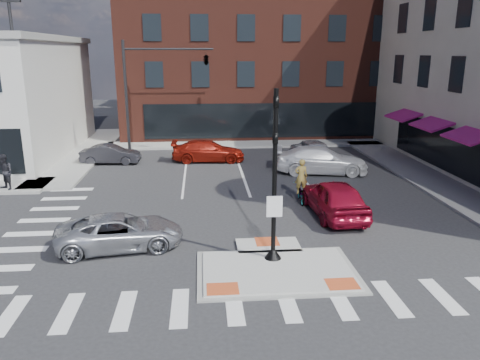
{
  "coord_description": "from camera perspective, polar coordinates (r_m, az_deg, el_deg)",
  "views": [
    {
      "loc": [
        -2.47,
        -14.81,
        7.25
      ],
      "look_at": [
        -0.86,
        4.17,
        2.0
      ],
      "focal_mm": 35.0,
      "sensor_mm": 36.0,
      "label": 1
    }
  ],
  "objects": [
    {
      "name": "silver_suv",
      "position": [
        18.39,
        -14.42,
        -6.12
      ],
      "size": [
        5.0,
        2.88,
        1.31
      ],
      "primitive_type": "imported",
      "rotation": [
        0.0,
        0.0,
        1.73
      ],
      "color": "#B4B6BC",
      "rests_on": "ground"
    },
    {
      "name": "bg_car_red",
      "position": [
        31.9,
        -3.9,
        3.55
      ],
      "size": [
        4.98,
        2.22,
        1.42
      ],
      "primitive_type": "imported",
      "rotation": [
        0.0,
        0.0,
        1.52
      ],
      "color": "maroon",
      "rests_on": "ground"
    },
    {
      "name": "refuge_island",
      "position": [
        16.43,
        4.38,
        -10.64
      ],
      "size": [
        5.4,
        4.65,
        0.13
      ],
      "color": "gray",
      "rests_on": "ground"
    },
    {
      "name": "building_far_right",
      "position": [
        69.77,
        4.78,
        14.34
      ],
      "size": [
        12.0,
        12.0,
        12.0
      ],
      "primitive_type": "cube",
      "color": "brown",
      "rests_on": "ground"
    },
    {
      "name": "signal_pole",
      "position": [
        16.17,
        4.18,
        -2.26
      ],
      "size": [
        0.6,
        0.6,
        5.98
      ],
      "color": "black",
      "rests_on": "refuge_island"
    },
    {
      "name": "cyclist",
      "position": [
        23.28,
        7.42,
        -0.96
      ],
      "size": [
        0.7,
        1.77,
        2.2
      ],
      "rotation": [
        0.0,
        0.0,
        3.09
      ],
      "color": "#3F3F44",
      "rests_on": "ground"
    },
    {
      "name": "building_far_left",
      "position": [
        66.87,
        -6.31,
        13.4
      ],
      "size": [
        10.0,
        12.0,
        10.0
      ],
      "primitive_type": "cube",
      "color": "slate",
      "rests_on": "ground"
    },
    {
      "name": "pedestrian_a",
      "position": [
        27.59,
        -26.79,
        0.86
      ],
      "size": [
        1.17,
        1.14,
        1.91
      ],
      "primitive_type": "imported",
      "rotation": [
        0.0,
        0.0,
        -0.66
      ],
      "color": "black",
      "rests_on": "sidewalk_nw"
    },
    {
      "name": "sidewalk_e",
      "position": [
        29.04,
        22.54,
        -0.1
      ],
      "size": [
        3.0,
        24.0,
        0.15
      ],
      "primitive_type": "cube",
      "color": "gray",
      "rests_on": "ground"
    },
    {
      "name": "building_n",
      "position": [
        47.13,
        1.91,
        16.08
      ],
      "size": [
        24.4,
        18.4,
        15.5
      ],
      "color": "#522219",
      "rests_on": "ground"
    },
    {
      "name": "red_sedan",
      "position": [
        21.64,
        11.42,
        -2.13
      ],
      "size": [
        2.24,
        5.04,
        1.69
      ],
      "primitive_type": "imported",
      "rotation": [
        0.0,
        0.0,
        3.19
      ],
      "color": "maroon",
      "rests_on": "ground"
    },
    {
      "name": "bg_car_dark",
      "position": [
        32.32,
        -15.5,
        3.04
      ],
      "size": [
        3.93,
        1.53,
        1.28
      ],
      "primitive_type": "imported",
      "rotation": [
        0.0,
        0.0,
        1.52
      ],
      "color": "#28272C",
      "rests_on": "ground"
    },
    {
      "name": "ground",
      "position": [
        16.68,
        4.23,
        -10.41
      ],
      "size": [
        120.0,
        120.0,
        0.0
      ],
      "primitive_type": "plane",
      "color": "#28282B",
      "rests_on": "ground"
    },
    {
      "name": "sidewalk_n",
      "position": [
        37.9,
        3.56,
        4.47
      ],
      "size": [
        26.0,
        3.0,
        0.15
      ],
      "primitive_type": "cube",
      "color": "gray",
      "rests_on": "ground"
    },
    {
      "name": "white_pickup",
      "position": [
        29.09,
        9.88,
        2.4
      ],
      "size": [
        5.89,
        3.16,
        1.62
      ],
      "primitive_type": "imported",
      "rotation": [
        0.0,
        0.0,
        1.41
      ],
      "color": "white",
      "rests_on": "ground"
    },
    {
      "name": "bg_car_silver",
      "position": [
        32.23,
        8.69,
        3.65
      ],
      "size": [
        2.53,
        4.8,
        1.56
      ],
      "primitive_type": "imported",
      "rotation": [
        0.0,
        0.0,
        3.3
      ],
      "color": "silver",
      "rests_on": "ground"
    },
    {
      "name": "mast_arm_signal",
      "position": [
        32.85,
        -6.77,
        13.49
      ],
      "size": [
        6.1,
        2.24,
        8.0
      ],
      "color": "black",
      "rests_on": "ground"
    }
  ]
}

